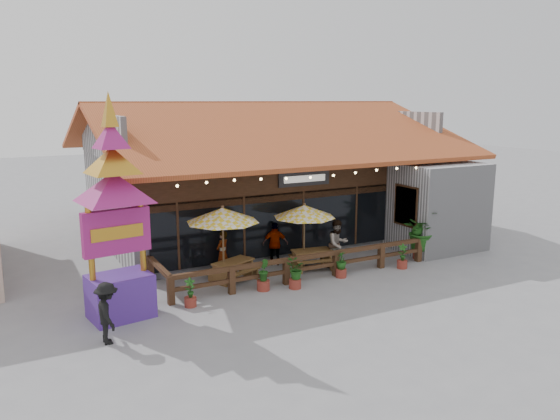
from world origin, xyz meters
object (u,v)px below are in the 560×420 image
picnic_table_right (312,256)px  umbrella_right (304,211)px  tropical_plant (421,231)px  picnic_table_left (233,267)px  pedestrian (107,313)px  thai_sign_tower (114,193)px  umbrella_left (223,215)px

picnic_table_right → umbrella_right: bearing=145.8°
tropical_plant → picnic_table_left: bearing=172.8°
picnic_table_left → pedestrian: 5.69m
umbrella_right → thai_sign_tower: size_ratio=0.36×
umbrella_right → picnic_table_left: (-2.89, -0.11, -1.67)m
picnic_table_right → thai_sign_tower: 8.03m
umbrella_right → picnic_table_right: size_ratio=1.48×
umbrella_left → pedestrian: umbrella_left is taller
picnic_table_left → umbrella_left: bearing=172.1°
thai_sign_tower → pedestrian: thai_sign_tower is taller
pedestrian → umbrella_left: bearing=-56.0°
picnic_table_left → thai_sign_tower: 5.40m
picnic_table_left → pedestrian: bearing=-147.1°
picnic_table_left → thai_sign_tower: (-4.12, -1.50, 3.14)m
umbrella_right → picnic_table_right: bearing=-34.2°
picnic_table_left → picnic_table_right: 3.13m
umbrella_left → pedestrian: 5.65m
umbrella_left → picnic_table_right: bearing=-1.6°
umbrella_left → picnic_table_right: size_ratio=1.76×
umbrella_left → umbrella_right: 3.23m
tropical_plant → umbrella_left: bearing=172.8°
picnic_table_right → pedestrian: bearing=-159.0°
picnic_table_right → picnic_table_left: bearing=179.1°
picnic_table_left → picnic_table_right: size_ratio=1.11×
umbrella_right → thai_sign_tower: thai_sign_tower is taller
umbrella_right → thai_sign_tower: (-7.01, -1.61, 1.47)m
umbrella_right → pedestrian: (-7.66, -3.20, -1.34)m
umbrella_right → pedestrian: bearing=-157.3°
umbrella_right → umbrella_left: bearing=-178.8°
thai_sign_tower → tropical_plant: thai_sign_tower is taller
umbrella_right → pedestrian: size_ratio=1.52×
umbrella_right → picnic_table_left: umbrella_right is taller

